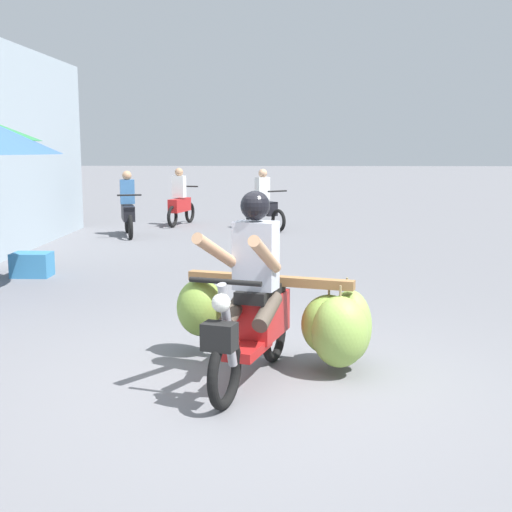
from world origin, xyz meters
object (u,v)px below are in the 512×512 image
(motorbike_main_loaded, at_px, (292,316))
(produce_crate, at_px, (32,265))
(motorbike_distant_far_ahead, at_px, (180,202))
(motorbike_distant_ahead_right, at_px, (128,210))
(motorbike_distant_ahead_left, at_px, (263,205))

(motorbike_main_loaded, distance_m, produce_crate, 5.71)
(motorbike_distant_far_ahead, bearing_deg, produce_crate, -100.72)
(produce_crate, bearing_deg, motorbike_distant_far_ahead, 79.28)
(motorbike_main_loaded, height_order, produce_crate, motorbike_main_loaded)
(motorbike_distant_ahead_right, xyz_separation_m, produce_crate, (-0.42, -4.71, -0.39))
(motorbike_main_loaded, relative_size, motorbike_distant_ahead_left, 1.35)
(motorbike_distant_ahead_left, xyz_separation_m, motorbike_distant_ahead_right, (-2.90, -1.25, 0.00))
(motorbike_distant_ahead_left, height_order, motorbike_distant_ahead_right, same)
(motorbike_distant_ahead_right, bearing_deg, motorbike_distant_far_ahead, 66.95)
(motorbike_distant_ahead_right, xyz_separation_m, motorbike_distant_far_ahead, (0.84, 1.98, 0.00))
(motorbike_distant_far_ahead, bearing_deg, motorbike_distant_ahead_right, -113.05)
(motorbike_distant_ahead_left, bearing_deg, motorbike_distant_far_ahead, 160.39)
(motorbike_main_loaded, distance_m, motorbike_distant_ahead_left, 10.23)
(motorbike_main_loaded, relative_size, motorbike_distant_far_ahead, 1.19)
(motorbike_main_loaded, xyz_separation_m, motorbike_distant_ahead_left, (-0.48, 10.22, 0.07))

